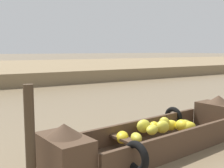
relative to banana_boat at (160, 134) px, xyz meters
name	(u,v)px	position (x,y,z in m)	size (l,w,h in m)	color
ground_plane	(47,105)	(-0.50, 5.69, -0.32)	(300.00, 300.00, 0.00)	#726047
banana_boat	(160,134)	(0.00, 0.00, 0.00)	(4.93, 2.12, 0.89)	#473323
mooring_post	(30,139)	(-2.69, -0.37, 0.46)	(0.14, 0.14, 1.55)	#423323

